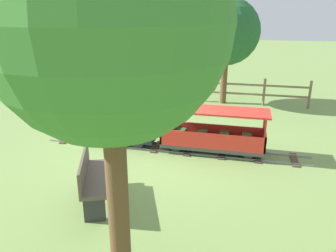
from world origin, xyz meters
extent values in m
plane|color=#75934C|center=(0.00, 0.00, 0.00)|extent=(60.00, 60.00, 0.00)
cube|color=gray|center=(-0.22, -0.20, 0.02)|extent=(0.03, 6.05, 0.04)
cube|color=gray|center=(0.22, -0.20, 0.02)|extent=(0.03, 6.05, 0.04)
cube|color=#4C3828|center=(0.00, -2.85, 0.01)|extent=(0.68, 0.14, 0.03)
cube|color=#4C3828|center=(0.00, -2.09, 0.01)|extent=(0.68, 0.14, 0.03)
cube|color=#4C3828|center=(0.00, -1.34, 0.01)|extent=(0.68, 0.14, 0.03)
cube|color=#4C3828|center=(0.00, -0.58, 0.01)|extent=(0.68, 0.14, 0.03)
cube|color=#4C3828|center=(0.00, 0.18, 0.01)|extent=(0.68, 0.14, 0.03)
cube|color=#4C3828|center=(0.00, 0.93, 0.01)|extent=(0.68, 0.14, 0.03)
cube|color=#4C3828|center=(0.00, 1.69, 0.01)|extent=(0.68, 0.14, 0.03)
cube|color=#4C3828|center=(0.00, 2.44, 0.01)|extent=(0.68, 0.14, 0.03)
cube|color=#192338|center=(0.00, 0.92, 0.21)|extent=(0.56, 1.40, 0.10)
cylinder|color=#192338|center=(0.00, 1.12, 0.56)|extent=(0.44, 0.85, 0.44)
cylinder|color=#B7932D|center=(0.00, 1.55, 0.56)|extent=(0.37, 0.02, 0.37)
cylinder|color=#192338|center=(0.00, 1.42, 0.93)|extent=(0.12, 0.12, 0.31)
sphere|color=#B7932D|center=(0.00, 1.07, 0.83)|extent=(0.16, 0.16, 0.16)
cube|color=#192338|center=(0.00, 0.45, 0.54)|extent=(0.56, 0.45, 0.55)
cube|color=black|center=(0.00, 0.45, 0.83)|extent=(0.64, 0.53, 0.04)
sphere|color=#F2EAB2|center=(0.00, 1.58, 0.82)|extent=(0.10, 0.10, 0.10)
cylinder|color=#2D2D2D|center=(-0.22, 1.27, 0.20)|extent=(0.05, 0.32, 0.32)
cylinder|color=#2D2D2D|center=(0.22, 1.27, 0.20)|extent=(0.05, 0.32, 0.32)
cylinder|color=#2D2D2D|center=(-0.22, 0.57, 0.20)|extent=(0.05, 0.32, 0.32)
cylinder|color=#2D2D2D|center=(0.22, 0.57, 0.20)|extent=(0.05, 0.32, 0.32)
cube|color=#3F3F3F|center=(0.00, -1.10, 0.18)|extent=(0.64, 2.25, 0.08)
cube|color=red|center=(-0.30, -1.10, 0.40)|extent=(0.04, 2.25, 0.35)
cube|color=red|center=(0.30, -1.10, 0.40)|extent=(0.04, 2.25, 0.35)
cube|color=red|center=(0.00, 0.00, 0.40)|extent=(0.64, 0.04, 0.35)
cube|color=red|center=(0.00, -2.21, 0.40)|extent=(0.64, 0.04, 0.35)
cylinder|color=red|center=(-0.29, -0.03, 0.59)|extent=(0.04, 0.04, 0.75)
cylinder|color=red|center=(0.29, -0.03, 0.59)|extent=(0.04, 0.04, 0.75)
cylinder|color=red|center=(-0.29, -2.18, 0.59)|extent=(0.04, 0.04, 0.75)
cylinder|color=red|center=(0.29, -2.18, 0.59)|extent=(0.04, 0.04, 0.75)
cube|color=red|center=(0.00, -1.10, 0.99)|extent=(0.74, 2.35, 0.04)
cube|color=#2D6B33|center=(0.00, -1.83, 0.34)|extent=(0.48, 0.20, 0.24)
cube|color=#2D6B33|center=(0.00, -1.35, 0.34)|extent=(0.48, 0.20, 0.24)
cube|color=#2D6B33|center=(0.00, -0.86, 0.34)|extent=(0.48, 0.20, 0.24)
cube|color=#2D6B33|center=(0.00, -0.37, 0.34)|extent=(0.48, 0.20, 0.24)
cylinder|color=#262626|center=(-0.22, -0.32, 0.16)|extent=(0.04, 0.24, 0.24)
cylinder|color=#262626|center=(0.22, -0.32, 0.16)|extent=(0.04, 0.24, 0.24)
cylinder|color=#262626|center=(-0.22, -1.89, 0.16)|extent=(0.04, 0.24, 0.24)
cylinder|color=#262626|center=(0.22, -1.89, 0.16)|extent=(0.04, 0.24, 0.24)
cylinder|color=#282D47|center=(0.99, 0.45, 0.40)|extent=(0.12, 0.12, 0.80)
cylinder|color=#282D47|center=(1.17, 0.45, 0.40)|extent=(0.12, 0.12, 0.80)
cylinder|color=white|center=(1.08, 0.45, 1.08)|extent=(0.30, 0.30, 0.55)
sphere|color=beige|center=(1.08, 0.45, 1.46)|extent=(0.22, 0.22, 0.22)
cylinder|color=black|center=(1.08, 0.45, 1.59)|extent=(0.20, 0.20, 0.06)
cube|color=brown|center=(-2.41, 0.54, 0.42)|extent=(1.36, 0.85, 0.06)
cube|color=brown|center=(-2.47, 0.71, 0.62)|extent=(1.23, 0.51, 0.40)
cube|color=#333333|center=(-1.88, 0.75, 0.21)|extent=(0.19, 0.33, 0.42)
cube|color=#333333|center=(-2.94, 0.33, 0.21)|extent=(0.19, 0.33, 0.42)
cylinder|color=brown|center=(-3.87, -0.46, 1.05)|extent=(0.24, 0.24, 2.11)
sphere|color=#3D7F33|center=(-3.87, -0.46, 2.93)|extent=(2.35, 2.35, 2.35)
cylinder|color=brown|center=(4.29, -0.99, 0.81)|extent=(0.21, 0.21, 1.61)
sphere|color=#235B2D|center=(4.29, -0.99, 2.36)|extent=(2.13, 2.13, 2.13)
cylinder|color=#756047|center=(4.27, -3.73, 0.45)|extent=(0.08, 0.08, 0.90)
cylinder|color=#756047|center=(4.27, -2.32, 0.45)|extent=(0.08, 0.08, 0.90)
cylinder|color=#756047|center=(4.27, -0.91, 0.45)|extent=(0.08, 0.08, 0.90)
cylinder|color=#756047|center=(4.27, 0.50, 0.45)|extent=(0.08, 0.08, 0.90)
cylinder|color=#756047|center=(4.27, 1.91, 0.45)|extent=(0.08, 0.08, 0.90)
cylinder|color=#756047|center=(4.27, 3.32, 0.45)|extent=(0.08, 0.08, 0.90)
cube|color=#756047|center=(4.27, -0.20, 0.68)|extent=(0.04, 7.05, 0.06)
cube|color=#756047|center=(4.27, -0.20, 0.36)|extent=(0.04, 7.05, 0.06)
camera|label=1|loc=(-6.84, -1.74, 3.03)|focal=35.45mm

